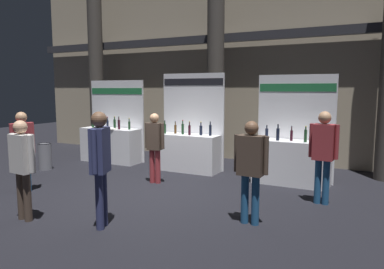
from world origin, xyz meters
The scene contains 12 objects.
ground_plane centered at (0.00, 0.00, 0.00)m, with size 29.04×29.04×0.00m, color black.
hall_colonnade centered at (0.00, 4.19, 3.27)m, with size 14.52×1.28×6.61m.
exhibitor_booth_0 centered at (-2.81, 2.19, 0.61)m, with size 1.92×0.72×2.40m.
exhibitor_booth_1 centered at (-0.23, 2.17, 0.61)m, with size 1.79×0.66×2.56m.
exhibitor_booth_2 centered at (2.50, 2.02, 0.61)m, with size 1.76×0.66×2.48m.
trash_bin centered at (-3.70, 0.52, 0.36)m, with size 0.35×0.35×0.72m.
visitor_1 centered at (2.45, -0.80, 0.99)m, with size 0.57×0.26×1.66m.
visitor_2 centered at (-2.31, -1.21, 1.01)m, with size 0.26×0.57×1.69m.
visitor_3 centered at (0.44, -1.99, 1.08)m, with size 0.34×0.52×1.81m.
visitor_4 centered at (-0.30, 0.67, 0.93)m, with size 0.49×0.23×1.60m.
visitor_5 centered at (-0.90, -2.32, 0.98)m, with size 0.56×0.26×1.65m.
visitor_6 centered at (3.32, 0.80, 1.05)m, with size 0.53×0.28×1.75m.
Camera 1 is at (4.19, -6.22, 2.15)m, focal length 34.08 mm.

